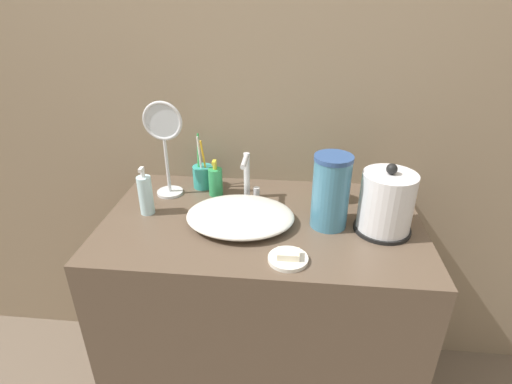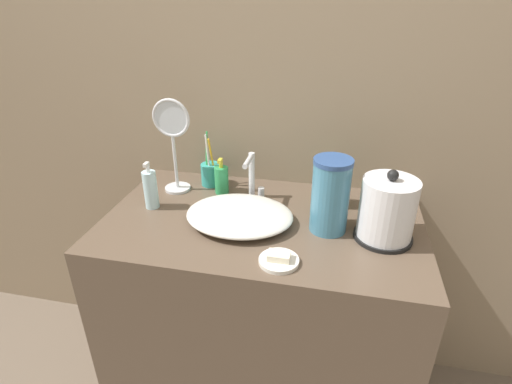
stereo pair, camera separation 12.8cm
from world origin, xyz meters
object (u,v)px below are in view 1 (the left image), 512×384
(faucet, at_px, (248,175))
(electric_kettle, at_px, (386,205))
(water_pitcher, at_px, (331,192))
(toothbrush_cup, at_px, (203,176))
(shampoo_bottle, at_px, (216,181))
(vanity_mirror, at_px, (165,141))
(mouthwash_bottle, at_px, (330,188))
(lotion_bottle, at_px, (146,195))

(faucet, xyz_separation_m, electric_kettle, (0.45, -0.17, -0.00))
(faucet, xyz_separation_m, water_pitcher, (0.28, -0.15, 0.03))
(toothbrush_cup, bearing_deg, electric_kettle, -21.71)
(shampoo_bottle, height_order, vanity_mirror, vanity_mirror)
(mouthwash_bottle, bearing_deg, lotion_bottle, -166.22)
(electric_kettle, xyz_separation_m, shampoo_bottle, (-0.57, 0.19, -0.04))
(mouthwash_bottle, height_order, vanity_mirror, vanity_mirror)
(vanity_mirror, height_order, water_pitcher, vanity_mirror)
(toothbrush_cup, bearing_deg, shampoo_bottle, -44.38)
(lotion_bottle, xyz_separation_m, shampoo_bottle, (0.21, 0.16, -0.02))
(electric_kettle, distance_m, lotion_bottle, 0.77)
(toothbrush_cup, xyz_separation_m, lotion_bottle, (-0.14, -0.22, 0.02))
(faucet, xyz_separation_m, lotion_bottle, (-0.33, -0.14, -0.02))
(lotion_bottle, bearing_deg, vanity_mirror, 77.39)
(lotion_bottle, height_order, shampoo_bottle, lotion_bottle)
(shampoo_bottle, relative_size, water_pitcher, 0.58)
(electric_kettle, height_order, mouthwash_bottle, electric_kettle)
(faucet, relative_size, lotion_bottle, 1.01)
(shampoo_bottle, xyz_separation_m, mouthwash_bottle, (0.41, -0.01, -0.00))
(toothbrush_cup, relative_size, shampoo_bottle, 1.52)
(faucet, bearing_deg, toothbrush_cup, 156.14)
(faucet, relative_size, toothbrush_cup, 0.82)
(shampoo_bottle, distance_m, mouthwash_bottle, 0.41)
(toothbrush_cup, height_order, shampoo_bottle, toothbrush_cup)
(vanity_mirror, bearing_deg, toothbrush_cup, 31.65)
(electric_kettle, distance_m, toothbrush_cup, 0.68)
(electric_kettle, bearing_deg, lotion_bottle, 177.57)
(mouthwash_bottle, bearing_deg, toothbrush_cup, 172.14)
(shampoo_bottle, height_order, mouthwash_bottle, same)
(electric_kettle, relative_size, water_pitcher, 0.95)
(water_pitcher, bearing_deg, electric_kettle, -5.60)
(lotion_bottle, bearing_deg, electric_kettle, -2.43)
(toothbrush_cup, relative_size, lotion_bottle, 1.23)
(faucet, height_order, vanity_mirror, vanity_mirror)
(electric_kettle, bearing_deg, mouthwash_bottle, 129.81)
(mouthwash_bottle, xyz_separation_m, water_pitcher, (-0.01, -0.17, 0.07))
(electric_kettle, xyz_separation_m, water_pitcher, (-0.17, 0.02, 0.03))
(lotion_bottle, bearing_deg, water_pitcher, -1.55)
(lotion_bottle, bearing_deg, toothbrush_cup, 56.29)
(shampoo_bottle, bearing_deg, water_pitcher, -23.59)
(toothbrush_cup, relative_size, mouthwash_bottle, 1.51)
(electric_kettle, bearing_deg, vanity_mirror, 166.24)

